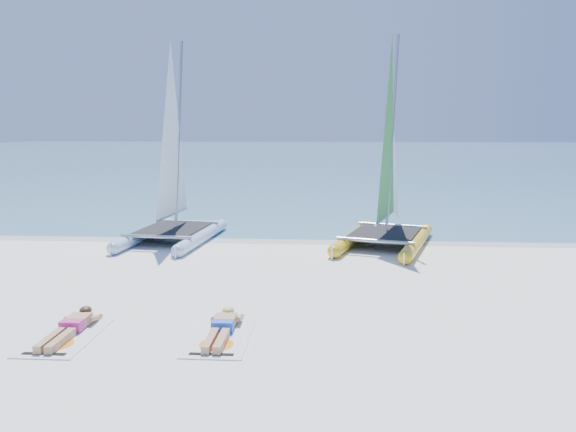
% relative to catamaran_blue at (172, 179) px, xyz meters
% --- Properties ---
extents(ground, '(140.00, 140.00, 0.00)m').
position_rel_catamaran_blue_xyz_m(ground, '(3.13, -5.09, -1.91)').
color(ground, white).
rests_on(ground, ground).
extents(sea, '(140.00, 115.00, 0.01)m').
position_rel_catamaran_blue_xyz_m(sea, '(3.13, 57.91, -1.90)').
color(sea, '#6EAAB8').
rests_on(sea, ground).
extents(wet_sand_strip, '(140.00, 1.40, 0.01)m').
position_rel_catamaran_blue_xyz_m(wet_sand_strip, '(3.13, 0.41, -1.91)').
color(wet_sand_strip, beige).
rests_on(wet_sand_strip, ground).
extents(catamaran_blue, '(2.70, 4.89, 6.40)m').
position_rel_catamaran_blue_xyz_m(catamaran_blue, '(0.00, 0.00, 0.00)').
color(catamaran_blue, silver).
rests_on(catamaran_blue, ground).
extents(catamaran_yellow, '(3.55, 5.22, 6.48)m').
position_rel_catamaran_blue_xyz_m(catamaran_yellow, '(6.60, 0.11, 0.13)').
color(catamaran_yellow, yellow).
rests_on(catamaran_yellow, ground).
extents(towel_a, '(1.00, 1.85, 0.02)m').
position_rel_catamaran_blue_xyz_m(towel_a, '(0.34, -8.14, -1.90)').
color(towel_a, white).
rests_on(towel_a, ground).
extents(sunbather_a, '(0.37, 1.73, 0.26)m').
position_rel_catamaran_blue_xyz_m(sunbather_a, '(0.34, -7.95, -1.79)').
color(sunbather_a, tan).
rests_on(sunbather_a, towel_a).
extents(towel_b, '(1.00, 1.85, 0.02)m').
position_rel_catamaran_blue_xyz_m(towel_b, '(2.94, -7.98, -1.90)').
color(towel_b, white).
rests_on(towel_b, ground).
extents(sunbather_b, '(0.37, 1.73, 0.26)m').
position_rel_catamaran_blue_xyz_m(sunbather_b, '(2.94, -7.79, -1.79)').
color(sunbather_b, tan).
rests_on(sunbather_b, towel_b).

